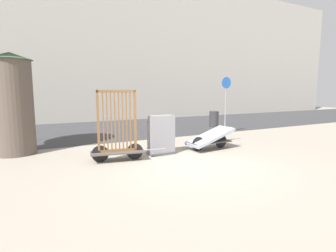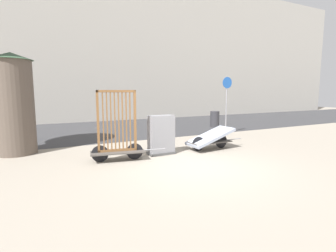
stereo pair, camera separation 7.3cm
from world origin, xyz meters
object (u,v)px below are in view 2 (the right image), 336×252
bike_cart_with_bedframe (118,137)px  advertising_column (14,103)px  trash_bin (215,119)px  sign_post (227,97)px  utility_cabinet (161,136)px  bike_cart_with_mattress (210,138)px

bike_cart_with_bedframe → advertising_column: size_ratio=0.69×
trash_bin → sign_post: 1.23m
bike_cart_with_bedframe → utility_cabinet: bike_cart_with_bedframe is taller
utility_cabinet → bike_cart_with_mattress: bearing=-4.9°
bike_cart_with_mattress → sign_post: 3.86m
sign_post → bike_cart_with_bedframe: bearing=-158.4°
utility_cabinet → advertising_column: advertising_column is taller
bike_cart_with_bedframe → utility_cabinet: 1.54m
bike_cart_with_mattress → sign_post: sign_post is taller
utility_cabinet → advertising_column: bearing=152.4°
bike_cart_with_bedframe → bike_cart_with_mattress: size_ratio=0.99×
bike_cart_with_bedframe → utility_cabinet: bearing=16.0°
bike_cart_with_bedframe → advertising_column: (-2.77, 2.41, 0.96)m
bike_cart_with_mattress → advertising_column: 6.76m
utility_cabinet → trash_bin: (3.89, 2.25, 0.16)m
bike_cart_with_bedframe → trash_bin: bearing=34.0°
advertising_column → utility_cabinet: bearing=-27.6°
bike_cart_with_mattress → sign_post: bearing=40.0°
bike_cart_with_bedframe → bike_cart_with_mattress: (3.41, 0.00, -0.32)m
sign_post → advertising_column: 8.86m
bike_cart_with_mattress → sign_post: (2.68, 2.41, 1.38)m
bike_cart_with_mattress → trash_bin: (2.00, 2.41, 0.35)m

